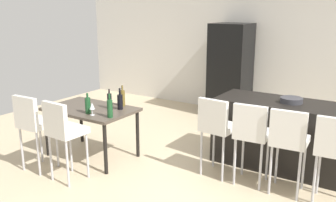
{
  "coord_description": "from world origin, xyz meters",
  "views": [
    {
      "loc": [
        1.76,
        -4.08,
        2.17
      ],
      "look_at": [
        -0.99,
        0.19,
        0.85
      ],
      "focal_mm": 39.47,
      "sensor_mm": 36.0,
      "label": 1
    }
  ],
  "objects_px": {
    "wine_bottle_inner": "(110,108)",
    "fruit_bowl": "(291,100)",
    "wine_bottle_right": "(109,101)",
    "dining_chair_near": "(33,121)",
    "dining_table": "(91,113)",
    "wine_bottle_middle": "(123,98)",
    "wine_bottle_near": "(88,105)",
    "kitchen_island": "(279,134)",
    "wine_glass_far": "(92,106)",
    "refrigerator": "(230,71)",
    "dining_chair_far": "(63,129)",
    "bar_chair_far": "(335,147)",
    "bar_chair_middle": "(252,131)",
    "wine_bottle_left": "(120,102)",
    "bar_chair_left": "(217,125)",
    "bar_chair_right": "(289,138)"
  },
  "relations": [
    {
      "from": "wine_glass_far",
      "to": "bar_chair_far",
      "type": "bearing_deg",
      "value": 12.46
    },
    {
      "from": "dining_chair_far",
      "to": "wine_bottle_right",
      "type": "bearing_deg",
      "value": 91.91
    },
    {
      "from": "dining_chair_far",
      "to": "wine_bottle_right",
      "type": "distance_m",
      "value": 0.91
    },
    {
      "from": "dining_table",
      "to": "wine_glass_far",
      "type": "bearing_deg",
      "value": -41.62
    },
    {
      "from": "wine_bottle_inner",
      "to": "wine_bottle_middle",
      "type": "relative_size",
      "value": 1.04
    },
    {
      "from": "kitchen_island",
      "to": "fruit_bowl",
      "type": "xyz_separation_m",
      "value": [
        0.13,
        -0.0,
        0.5
      ]
    },
    {
      "from": "bar_chair_middle",
      "to": "refrigerator",
      "type": "height_order",
      "value": "refrigerator"
    },
    {
      "from": "wine_bottle_middle",
      "to": "wine_glass_far",
      "type": "relative_size",
      "value": 1.77
    },
    {
      "from": "bar_chair_middle",
      "to": "dining_table",
      "type": "height_order",
      "value": "bar_chair_middle"
    },
    {
      "from": "wine_bottle_middle",
      "to": "wine_glass_far",
      "type": "distance_m",
      "value": 0.58
    },
    {
      "from": "bar_chair_middle",
      "to": "fruit_bowl",
      "type": "height_order",
      "value": "bar_chair_middle"
    },
    {
      "from": "fruit_bowl",
      "to": "bar_chair_left",
      "type": "bearing_deg",
      "value": -133.06
    },
    {
      "from": "bar_chair_far",
      "to": "wine_bottle_middle",
      "type": "height_order",
      "value": "bar_chair_far"
    },
    {
      "from": "fruit_bowl",
      "to": "dining_chair_far",
      "type": "bearing_deg",
      "value": -139.25
    },
    {
      "from": "bar_chair_far",
      "to": "wine_bottle_middle",
      "type": "relative_size",
      "value": 3.41
    },
    {
      "from": "dining_table",
      "to": "wine_bottle_inner",
      "type": "xyz_separation_m",
      "value": [
        0.55,
        -0.2,
        0.2
      ]
    },
    {
      "from": "dining_chair_near",
      "to": "wine_bottle_near",
      "type": "height_order",
      "value": "dining_chair_near"
    },
    {
      "from": "bar_chair_middle",
      "to": "wine_bottle_left",
      "type": "xyz_separation_m",
      "value": [
        -1.87,
        -0.22,
        0.16
      ]
    },
    {
      "from": "wine_bottle_right",
      "to": "fruit_bowl",
      "type": "relative_size",
      "value": 0.98
    },
    {
      "from": "dining_chair_far",
      "to": "fruit_bowl",
      "type": "xyz_separation_m",
      "value": [
        2.24,
        1.93,
        0.26
      ]
    },
    {
      "from": "kitchen_island",
      "to": "bar_chair_far",
      "type": "bearing_deg",
      "value": -43.02
    },
    {
      "from": "kitchen_island",
      "to": "dining_chair_near",
      "type": "relative_size",
      "value": 1.62
    },
    {
      "from": "bar_chair_middle",
      "to": "bar_chair_far",
      "type": "height_order",
      "value": "same"
    },
    {
      "from": "bar_chair_far",
      "to": "wine_bottle_inner",
      "type": "height_order",
      "value": "wine_bottle_inner"
    },
    {
      "from": "wine_bottle_left",
      "to": "wine_bottle_middle",
      "type": "bearing_deg",
      "value": 118.39
    },
    {
      "from": "bar_chair_left",
      "to": "wine_glass_far",
      "type": "bearing_deg",
      "value": -157.06
    },
    {
      "from": "bar_chair_middle",
      "to": "wine_bottle_inner",
      "type": "relative_size",
      "value": 3.28
    },
    {
      "from": "wine_bottle_middle",
      "to": "wine_glass_far",
      "type": "bearing_deg",
      "value": -94.12
    },
    {
      "from": "wine_bottle_left",
      "to": "refrigerator",
      "type": "distance_m",
      "value": 2.9
    },
    {
      "from": "kitchen_island",
      "to": "bar_chair_far",
      "type": "xyz_separation_m",
      "value": [
        0.82,
        -0.76,
        0.24
      ]
    },
    {
      "from": "dining_chair_near",
      "to": "dining_chair_far",
      "type": "bearing_deg",
      "value": 0.0
    },
    {
      "from": "bar_chair_right",
      "to": "fruit_bowl",
      "type": "relative_size",
      "value": 3.61
    },
    {
      "from": "wine_bottle_right",
      "to": "wine_glass_far",
      "type": "relative_size",
      "value": 1.64
    },
    {
      "from": "bar_chair_right",
      "to": "bar_chair_far",
      "type": "relative_size",
      "value": 1.0
    },
    {
      "from": "wine_bottle_inner",
      "to": "fruit_bowl",
      "type": "xyz_separation_m",
      "value": [
        1.97,
        1.36,
        0.09
      ]
    },
    {
      "from": "wine_bottle_inner",
      "to": "dining_table",
      "type": "bearing_deg",
      "value": 160.16
    },
    {
      "from": "bar_chair_right",
      "to": "refrigerator",
      "type": "xyz_separation_m",
      "value": [
        -1.88,
        2.64,
        0.22
      ]
    },
    {
      "from": "wine_bottle_left",
      "to": "wine_bottle_middle",
      "type": "distance_m",
      "value": 0.18
    },
    {
      "from": "kitchen_island",
      "to": "wine_bottle_near",
      "type": "xyz_separation_m",
      "value": [
        -2.22,
        -1.38,
        0.39
      ]
    },
    {
      "from": "dining_chair_far",
      "to": "wine_glass_far",
      "type": "distance_m",
      "value": 0.55
    },
    {
      "from": "bar_chair_left",
      "to": "wine_bottle_left",
      "type": "xyz_separation_m",
      "value": [
        -1.4,
        -0.22,
        0.16
      ]
    },
    {
      "from": "bar_chair_middle",
      "to": "bar_chair_far",
      "type": "bearing_deg",
      "value": -0.0
    },
    {
      "from": "bar_chair_left",
      "to": "wine_bottle_middle",
      "type": "distance_m",
      "value": 1.5
    },
    {
      "from": "dining_table",
      "to": "fruit_bowl",
      "type": "xyz_separation_m",
      "value": [
        2.52,
        1.16,
        0.29
      ]
    },
    {
      "from": "wine_glass_far",
      "to": "refrigerator",
      "type": "bearing_deg",
      "value": 80.42
    },
    {
      "from": "wine_bottle_near",
      "to": "kitchen_island",
      "type": "bearing_deg",
      "value": 31.83
    },
    {
      "from": "bar_chair_middle",
      "to": "bar_chair_far",
      "type": "xyz_separation_m",
      "value": [
        0.94,
        -0.0,
        0.0
      ]
    },
    {
      "from": "dining_chair_near",
      "to": "wine_bottle_right",
      "type": "distance_m",
      "value": 1.06
    },
    {
      "from": "dining_chair_near",
      "to": "dining_table",
      "type": "bearing_deg",
      "value": 69.75
    },
    {
      "from": "bar_chair_middle",
      "to": "bar_chair_far",
      "type": "distance_m",
      "value": 0.94
    }
  ]
}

